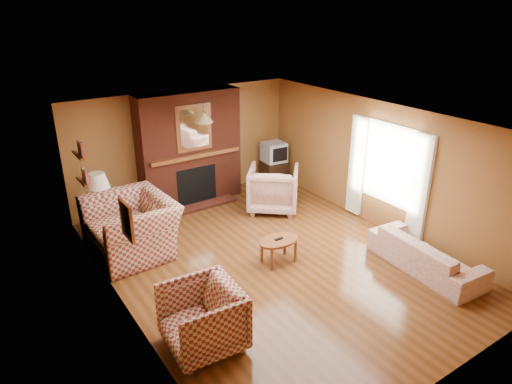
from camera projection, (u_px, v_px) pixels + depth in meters
floor at (272, 260)px, 7.75m from camera, size 6.50×6.50×0.00m
ceiling at (274, 122)px, 6.82m from camera, size 6.50×6.50×0.00m
wall_back at (185, 146)px, 9.77m from camera, size 6.50×0.00×6.50m
wall_front at (454, 296)px, 4.80m from camera, size 6.50×0.00×6.50m
wall_left at (120, 237)px, 6.00m from camera, size 0.00×6.50×6.50m
wall_right at (381, 166)px, 8.57m from camera, size 0.00×6.50×6.50m
fireplace at (190, 150)px, 9.58m from camera, size 2.20×0.82×2.40m
window_right at (387, 173)px, 8.42m from camera, size 0.10×1.85×2.00m
bookshelf at (81, 163)px, 7.31m from camera, size 0.09×0.55×0.71m
botanical_print at (127, 221)px, 5.66m from camera, size 0.05×0.40×0.50m
pendant_light at (204, 118)px, 8.74m from camera, size 0.36×0.36×0.48m
plaid_loveseat at (132, 227)px, 7.82m from camera, size 1.39×1.57×0.98m
plaid_armchair at (202, 318)px, 5.66m from camera, size 1.00×0.97×0.85m
floral_sofa at (426, 254)px, 7.38m from camera, size 0.91×1.98×0.56m
floral_armchair at (273, 189)px, 9.48m from camera, size 1.41×1.42×0.93m
coffee_table at (279, 243)px, 7.56m from camera, size 0.73×0.45×0.45m
side_table at (103, 223)px, 8.44m from camera, size 0.44×0.44×0.55m
table_lamp at (98, 189)px, 8.18m from camera, size 0.43×0.43×0.70m
tv_stand at (274, 173)px, 10.84m from camera, size 0.57×0.53×0.59m
crt_tv at (274, 152)px, 10.63m from camera, size 0.53×0.53×0.45m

